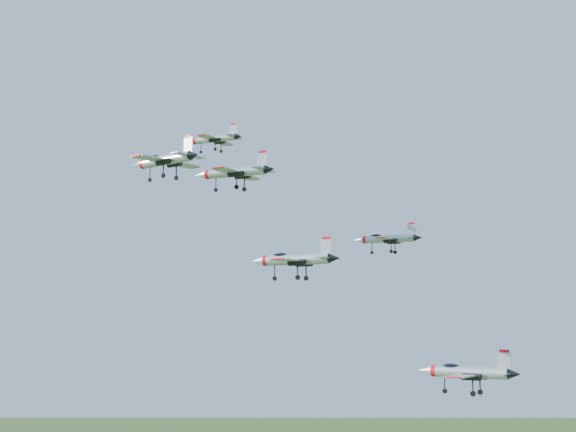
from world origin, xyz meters
The scene contains 6 objects.
jet_lead centered at (-19.82, 8.50, 159.72)m, with size 11.59×9.79×3.13m.
jet_left_high centered at (-2.90, -4.44, 149.96)m, with size 13.75×11.63×3.71m.
jet_right_high centered at (-6.76, -15.13, 150.67)m, with size 13.96×11.46×3.74m.
jet_left_low centered at (15.09, 10.60, 139.74)m, with size 10.81×9.15×2.92m.
jet_right_low centered at (14.98, -12.11, 135.39)m, with size 12.99×10.89×3.48m.
jet_trail centered at (32.75, 0.49, 121.12)m, with size 13.68×11.33×3.66m.
Camera 1 is at (79.33, -93.52, 128.32)m, focal length 50.00 mm.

